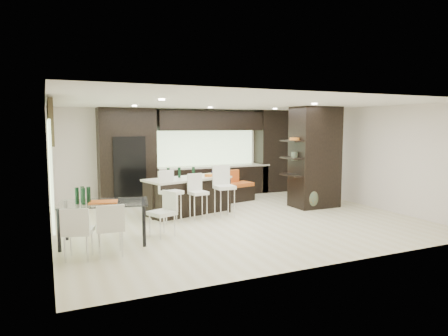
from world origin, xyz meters
name	(u,v)px	position (x,y,z in m)	size (l,w,h in m)	color
ground	(234,218)	(0.00, 0.00, 0.00)	(8.00, 8.00, 0.00)	beige
back_wall	(186,153)	(0.00, 3.50, 1.35)	(8.00, 0.02, 2.70)	white
left_wall	(48,170)	(-4.00, 0.00, 1.35)	(0.02, 7.00, 2.70)	white
right_wall	(365,157)	(4.00, 0.00, 1.35)	(0.02, 7.00, 2.70)	white
ceiling	(235,104)	(0.00, 0.00, 2.70)	(8.00, 7.00, 0.02)	white
window_left	(50,168)	(-3.96, 0.20, 1.35)	(0.04, 3.20, 1.90)	#B2D199
window_back	(204,146)	(0.60, 3.46, 1.55)	(3.40, 0.04, 1.20)	#B2D199
stone_accent	(50,123)	(-3.93, 0.20, 2.25)	(0.08, 3.00, 0.80)	brown
ceiling_spots	(230,105)	(0.00, 0.25, 2.68)	(4.00, 3.00, 0.02)	white
back_cabinetry	(205,153)	(0.50, 3.17, 1.35)	(6.80, 0.68, 2.70)	black
refrigerator	(128,169)	(-1.90, 3.12, 0.95)	(0.90, 0.68, 1.90)	black
partition_column	(315,157)	(2.60, 0.40, 1.35)	(1.20, 0.80, 2.70)	black
kitchen_island	(188,195)	(-0.80, 1.04, 0.45)	(2.15, 0.92, 0.90)	black
stool_left	(171,202)	(-1.47, 0.26, 0.47)	(0.42, 0.42, 0.95)	white
stool_mid	(198,201)	(-0.80, 0.28, 0.43)	(0.38, 0.38, 0.87)	white
stool_right	(224,196)	(-0.14, 0.25, 0.50)	(0.44, 0.44, 1.00)	white
bench	(231,192)	(0.84, 1.97, 0.27)	(1.39, 0.53, 0.53)	black
floor_vase	(310,187)	(2.30, 0.16, 0.60)	(0.44, 0.44, 1.20)	#49543C
dining_table	(104,223)	(-3.09, -0.82, 0.39)	(1.62, 0.91, 0.78)	white
chair_near	(110,231)	(-3.09, -1.58, 0.42)	(0.45, 0.45, 0.83)	white
chair_far	(79,235)	(-3.60, -1.58, 0.41)	(0.44, 0.44, 0.82)	white
chair_end	(162,216)	(-1.98, -0.82, 0.41)	(0.45, 0.45, 0.82)	white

